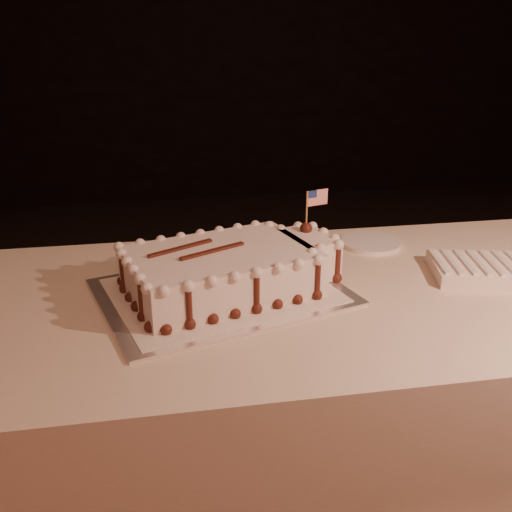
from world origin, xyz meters
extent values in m
cube|color=black|center=(0.00, 4.03, 1.40)|extent=(6.00, 0.05, 2.80)
cube|color=beige|center=(0.00, 0.60, 0.38)|extent=(2.40, 0.80, 0.75)
cube|color=white|center=(-0.36, 0.62, 0.75)|extent=(0.63, 0.54, 0.01)
cube|color=silver|center=(-0.36, 0.62, 0.76)|extent=(0.56, 0.48, 0.00)
cube|color=white|center=(-0.36, 0.62, 0.81)|extent=(0.46, 0.37, 0.10)
cube|color=white|center=(-0.14, 0.68, 0.81)|extent=(0.13, 0.17, 0.10)
sphere|color=#531F14|center=(-0.49, 0.44, 0.77)|extent=(0.02, 0.02, 0.02)
sphere|color=#531F14|center=(-0.44, 0.46, 0.77)|extent=(0.02, 0.02, 0.02)
sphere|color=#531F14|center=(-0.39, 0.47, 0.77)|extent=(0.02, 0.02, 0.02)
sphere|color=#531F14|center=(-0.34, 0.48, 0.77)|extent=(0.02, 0.02, 0.02)
sphere|color=#531F14|center=(-0.30, 0.50, 0.77)|extent=(0.02, 0.02, 0.02)
sphere|color=#531F14|center=(-0.25, 0.51, 0.77)|extent=(0.02, 0.02, 0.02)
sphere|color=#531F14|center=(-0.20, 0.53, 0.77)|extent=(0.02, 0.02, 0.02)
sphere|color=#531F14|center=(-0.15, 0.54, 0.77)|extent=(0.02, 0.02, 0.02)
sphere|color=#531F14|center=(-0.16, 0.58, 0.77)|extent=(0.02, 0.02, 0.02)
sphere|color=#531F14|center=(-0.13, 0.61, 0.77)|extent=(0.02, 0.02, 0.02)
sphere|color=#531F14|center=(-0.08, 0.62, 0.77)|extent=(0.02, 0.02, 0.02)
sphere|color=#531F14|center=(-0.08, 0.66, 0.77)|extent=(0.02, 0.02, 0.02)
sphere|color=#531F14|center=(-0.09, 0.71, 0.77)|extent=(0.02, 0.02, 0.02)
sphere|color=#531F14|center=(-0.11, 0.76, 0.77)|extent=(0.02, 0.02, 0.02)
sphere|color=#531F14|center=(-0.15, 0.76, 0.77)|extent=(0.02, 0.02, 0.02)
sphere|color=#531F14|center=(-0.19, 0.75, 0.77)|extent=(0.02, 0.02, 0.02)
sphere|color=#531F14|center=(-0.22, 0.78, 0.77)|extent=(0.02, 0.02, 0.02)
sphere|color=#531F14|center=(-0.25, 0.79, 0.77)|extent=(0.02, 0.02, 0.02)
sphere|color=#531F14|center=(-0.30, 0.78, 0.77)|extent=(0.02, 0.02, 0.02)
sphere|color=#531F14|center=(-0.34, 0.76, 0.77)|extent=(0.02, 0.02, 0.02)
sphere|color=#531F14|center=(-0.39, 0.75, 0.77)|extent=(0.02, 0.02, 0.02)
sphere|color=#531F14|center=(-0.44, 0.73, 0.77)|extent=(0.02, 0.02, 0.02)
sphere|color=#531F14|center=(-0.49, 0.72, 0.77)|extent=(0.02, 0.02, 0.02)
sphere|color=#531F14|center=(-0.53, 0.71, 0.77)|extent=(0.02, 0.02, 0.02)
sphere|color=#531F14|center=(-0.58, 0.69, 0.77)|extent=(0.02, 0.02, 0.02)
sphere|color=#531F14|center=(-0.57, 0.65, 0.77)|extent=(0.02, 0.02, 0.02)
sphere|color=#531F14|center=(-0.56, 0.60, 0.77)|extent=(0.02, 0.02, 0.02)
sphere|color=#531F14|center=(-0.55, 0.55, 0.77)|extent=(0.02, 0.02, 0.02)
sphere|color=#531F14|center=(-0.53, 0.51, 0.77)|extent=(0.02, 0.02, 0.02)
sphere|color=#531F14|center=(-0.52, 0.46, 0.77)|extent=(0.02, 0.02, 0.02)
sphere|color=white|center=(-0.49, 0.44, 0.85)|extent=(0.02, 0.02, 0.02)
sphere|color=white|center=(-0.44, 0.46, 0.85)|extent=(0.02, 0.02, 0.02)
sphere|color=white|center=(-0.39, 0.47, 0.85)|extent=(0.02, 0.02, 0.02)
sphere|color=white|center=(-0.34, 0.48, 0.85)|extent=(0.02, 0.02, 0.02)
sphere|color=white|center=(-0.30, 0.50, 0.85)|extent=(0.02, 0.02, 0.02)
sphere|color=white|center=(-0.25, 0.51, 0.85)|extent=(0.02, 0.02, 0.02)
sphere|color=white|center=(-0.20, 0.53, 0.85)|extent=(0.02, 0.02, 0.02)
sphere|color=white|center=(-0.15, 0.54, 0.85)|extent=(0.02, 0.02, 0.02)
sphere|color=white|center=(-0.16, 0.58, 0.85)|extent=(0.02, 0.02, 0.02)
sphere|color=white|center=(-0.13, 0.61, 0.85)|extent=(0.02, 0.02, 0.02)
sphere|color=white|center=(-0.08, 0.62, 0.85)|extent=(0.02, 0.02, 0.02)
sphere|color=white|center=(-0.08, 0.66, 0.85)|extent=(0.02, 0.02, 0.02)
sphere|color=white|center=(-0.09, 0.71, 0.85)|extent=(0.02, 0.02, 0.02)
sphere|color=white|center=(-0.11, 0.76, 0.85)|extent=(0.02, 0.02, 0.02)
sphere|color=white|center=(-0.15, 0.76, 0.85)|extent=(0.02, 0.02, 0.02)
sphere|color=white|center=(-0.19, 0.75, 0.85)|extent=(0.02, 0.02, 0.02)
sphere|color=white|center=(-0.22, 0.78, 0.85)|extent=(0.02, 0.02, 0.02)
sphere|color=white|center=(-0.25, 0.79, 0.85)|extent=(0.02, 0.02, 0.02)
sphere|color=white|center=(-0.30, 0.78, 0.85)|extent=(0.02, 0.02, 0.02)
sphere|color=white|center=(-0.34, 0.76, 0.85)|extent=(0.02, 0.02, 0.02)
sphere|color=white|center=(-0.39, 0.75, 0.85)|extent=(0.02, 0.02, 0.02)
sphere|color=white|center=(-0.44, 0.73, 0.85)|extent=(0.02, 0.02, 0.02)
sphere|color=white|center=(-0.49, 0.72, 0.85)|extent=(0.02, 0.02, 0.02)
sphere|color=white|center=(-0.53, 0.71, 0.85)|extent=(0.02, 0.02, 0.02)
sphere|color=white|center=(-0.58, 0.69, 0.85)|extent=(0.02, 0.02, 0.02)
sphere|color=white|center=(-0.57, 0.65, 0.85)|extent=(0.02, 0.02, 0.02)
sphere|color=white|center=(-0.56, 0.60, 0.85)|extent=(0.02, 0.02, 0.02)
sphere|color=white|center=(-0.55, 0.55, 0.85)|extent=(0.02, 0.02, 0.02)
sphere|color=white|center=(-0.53, 0.51, 0.85)|extent=(0.02, 0.02, 0.02)
sphere|color=white|center=(-0.52, 0.46, 0.85)|extent=(0.02, 0.02, 0.02)
cylinder|color=#531F14|center=(-0.44, 0.46, 0.81)|extent=(0.01, 0.01, 0.09)
sphere|color=#531F14|center=(-0.44, 0.46, 0.77)|extent=(0.02, 0.02, 0.02)
cylinder|color=#531F14|center=(-0.30, 0.50, 0.81)|extent=(0.01, 0.01, 0.09)
sphere|color=#531F14|center=(-0.30, 0.50, 0.77)|extent=(0.02, 0.02, 0.02)
cylinder|color=#531F14|center=(-0.15, 0.54, 0.81)|extent=(0.01, 0.01, 0.09)
sphere|color=#531F14|center=(-0.15, 0.54, 0.77)|extent=(0.02, 0.02, 0.02)
cylinder|color=#531F14|center=(-0.08, 0.62, 0.81)|extent=(0.01, 0.01, 0.09)
sphere|color=#531F14|center=(-0.08, 0.62, 0.77)|extent=(0.02, 0.02, 0.02)
cylinder|color=#531F14|center=(-0.11, 0.76, 0.81)|extent=(0.01, 0.01, 0.09)
sphere|color=#531F14|center=(-0.11, 0.76, 0.77)|extent=(0.02, 0.02, 0.02)
cylinder|color=#531F14|center=(-0.22, 0.78, 0.81)|extent=(0.01, 0.01, 0.09)
sphere|color=#531F14|center=(-0.22, 0.78, 0.77)|extent=(0.02, 0.02, 0.02)
cylinder|color=#531F14|center=(-0.34, 0.76, 0.81)|extent=(0.01, 0.01, 0.09)
sphere|color=#531F14|center=(-0.34, 0.76, 0.77)|extent=(0.02, 0.02, 0.02)
cylinder|color=#531F14|center=(-0.49, 0.72, 0.81)|extent=(0.01, 0.01, 0.09)
sphere|color=#531F14|center=(-0.49, 0.72, 0.77)|extent=(0.02, 0.02, 0.02)
cylinder|color=#531F14|center=(-0.57, 0.65, 0.81)|extent=(0.01, 0.01, 0.09)
sphere|color=#531F14|center=(-0.57, 0.65, 0.77)|extent=(0.02, 0.02, 0.02)
cylinder|color=#531F14|center=(-0.53, 0.51, 0.81)|extent=(0.01, 0.01, 0.09)
sphere|color=#531F14|center=(-0.53, 0.51, 0.77)|extent=(0.02, 0.02, 0.02)
cube|color=#531F14|center=(-0.44, 0.64, 0.86)|extent=(0.15, 0.09, 0.01)
cube|color=#531F14|center=(-0.38, 0.61, 0.86)|extent=(0.15, 0.08, 0.01)
sphere|color=#531F14|center=(-0.14, 0.72, 0.86)|extent=(0.03, 0.03, 0.03)
cylinder|color=#B07E4B|center=(-0.14, 0.72, 0.90)|extent=(0.00, 0.00, 0.11)
cube|color=red|center=(-0.11, 0.72, 0.94)|extent=(0.05, 0.02, 0.04)
cube|color=navy|center=(-0.12, 0.72, 0.95)|extent=(0.02, 0.01, 0.02)
cube|color=white|center=(0.29, 0.61, 0.77)|extent=(0.28, 0.23, 0.03)
cube|color=white|center=(0.18, 0.63, 0.79)|extent=(0.04, 0.16, 0.01)
cube|color=white|center=(0.21, 0.63, 0.79)|extent=(0.04, 0.16, 0.01)
cube|color=white|center=(0.24, 0.62, 0.79)|extent=(0.04, 0.16, 0.01)
cube|color=white|center=(0.27, 0.61, 0.79)|extent=(0.04, 0.16, 0.01)
cube|color=white|center=(0.30, 0.60, 0.79)|extent=(0.04, 0.16, 0.01)
cube|color=white|center=(0.33, 0.60, 0.79)|extent=(0.04, 0.16, 0.01)
cylinder|color=white|center=(0.09, 0.86, 0.76)|extent=(0.17, 0.17, 0.01)
camera|label=1|loc=(-0.48, -0.55, 1.32)|focal=40.00mm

